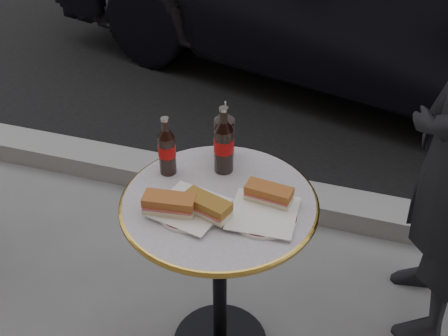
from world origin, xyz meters
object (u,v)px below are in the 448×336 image
(plate_right, at_px, (263,215))
(cola_bottle_right, at_px, (224,140))
(cola_bottle_left, at_px, (167,146))
(bistro_table, at_px, (220,281))
(plate_left, at_px, (190,210))
(cola_glass, at_px, (224,138))

(plate_right, bearing_deg, cola_bottle_right, 134.26)
(cola_bottle_left, height_order, cola_bottle_right, cola_bottle_right)
(cola_bottle_left, relative_size, cola_bottle_right, 0.87)
(cola_bottle_left, bearing_deg, plate_right, -19.00)
(bistro_table, distance_m, cola_bottle_left, 0.52)
(plate_right, bearing_deg, cola_bottle_left, 161.00)
(plate_left, height_order, cola_glass, cola_glass)
(bistro_table, xyz_separation_m, cola_bottle_right, (-0.03, 0.15, 0.49))
(plate_left, xyz_separation_m, cola_bottle_left, (-0.14, 0.16, 0.10))
(cola_bottle_left, relative_size, cola_glass, 1.45)
(plate_left, bearing_deg, plate_right, 11.11)
(plate_right, relative_size, cola_bottle_right, 0.87)
(bistro_table, height_order, cola_bottle_right, cola_bottle_right)
(bistro_table, bearing_deg, plate_left, -131.22)
(plate_right, bearing_deg, cola_glass, 127.59)
(plate_left, height_order, cola_bottle_left, cola_bottle_left)
(cola_bottle_right, xyz_separation_m, cola_glass, (-0.02, 0.08, -0.05))
(plate_left, bearing_deg, cola_bottle_right, 81.75)
(bistro_table, xyz_separation_m, cola_bottle_left, (-0.20, 0.09, 0.47))
(cola_bottle_left, xyz_separation_m, cola_glass, (0.15, 0.15, -0.03))
(cola_bottle_left, bearing_deg, cola_bottle_right, 21.16)
(bistro_table, xyz_separation_m, plate_right, (0.15, -0.03, 0.37))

